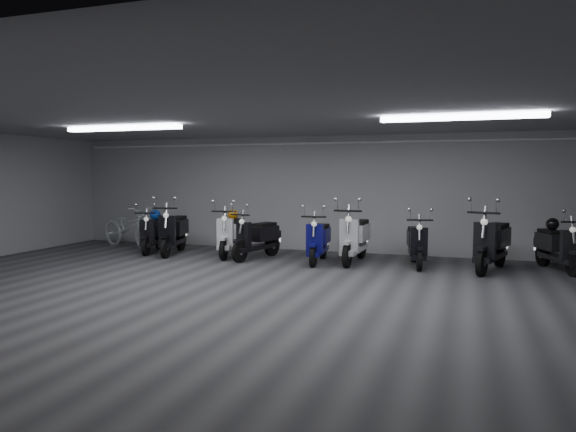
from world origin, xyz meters
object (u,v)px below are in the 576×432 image
(scooter_1, at_px, (173,225))
(scooter_2, at_px, (230,227))
(scooter_6, at_px, (355,229))
(scooter_3, at_px, (256,231))
(scooter_4, at_px, (318,233))
(helmet_2, at_px, (553,224))
(helmet_1, at_px, (155,215))
(helmet_0, at_px, (233,214))
(scooter_0, at_px, (153,227))
(scooter_7, at_px, (417,236))
(scooter_8, at_px, (492,234))
(scooter_9, at_px, (558,239))
(bicycle, at_px, (128,223))

(scooter_1, bearing_deg, scooter_2, -8.59)
(scooter_6, bearing_deg, scooter_2, -177.41)
(scooter_1, relative_size, scooter_3, 1.10)
(scooter_4, bearing_deg, scooter_3, 174.23)
(scooter_6, distance_m, helmet_2, 3.88)
(scooter_2, bearing_deg, helmet_1, 165.53)
(scooter_1, height_order, scooter_3, scooter_1)
(helmet_0, bearing_deg, scooter_4, -11.87)
(scooter_0, bearing_deg, helmet_0, -7.33)
(scooter_2, relative_size, scooter_4, 1.04)
(scooter_7, xyz_separation_m, scooter_8, (1.43, -0.11, 0.11))
(scooter_4, relative_size, scooter_8, 0.87)
(scooter_9, bearing_deg, scooter_1, 163.33)
(scooter_6, distance_m, scooter_7, 1.29)
(scooter_1, bearing_deg, scooter_4, -15.44)
(scooter_0, distance_m, scooter_1, 0.62)
(bicycle, height_order, helmet_2, bicycle)
(helmet_2, bearing_deg, bicycle, -178.95)
(scooter_9, distance_m, helmet_0, 6.86)
(scooter_3, xyz_separation_m, scooter_9, (6.08, 0.51, -0.01))
(scooter_1, height_order, bicycle, scooter_1)
(scooter_0, distance_m, scooter_8, 7.61)
(bicycle, bearing_deg, scooter_4, -75.88)
(helmet_1, bearing_deg, scooter_2, -4.28)
(scooter_1, xyz_separation_m, helmet_0, (1.37, 0.38, 0.25))
(scooter_3, distance_m, helmet_2, 6.06)
(scooter_1, relative_size, helmet_2, 7.71)
(scooter_4, distance_m, helmet_0, 2.26)
(scooter_2, relative_size, scooter_8, 0.91)
(scooter_7, bearing_deg, helmet_1, 168.17)
(scooter_0, relative_size, scooter_2, 0.92)
(scooter_1, bearing_deg, helmet_2, -9.42)
(scooter_4, bearing_deg, scooter_0, 172.96)
(scooter_3, bearing_deg, helmet_0, 166.80)
(scooter_0, height_order, helmet_1, scooter_0)
(scooter_8, xyz_separation_m, helmet_1, (-7.68, 0.24, 0.16))
(scooter_6, bearing_deg, helmet_0, 177.80)
(helmet_1, height_order, helmet_2, helmet_2)
(scooter_1, relative_size, bicycle, 0.93)
(scooter_4, height_order, scooter_7, scooter_4)
(scooter_2, distance_m, helmet_1, 2.10)
(scooter_2, distance_m, scooter_4, 2.16)
(scooter_9, relative_size, helmet_0, 7.12)
(scooter_0, distance_m, scooter_7, 6.19)
(scooter_6, bearing_deg, scooter_7, 1.83)
(scooter_0, bearing_deg, helmet_1, 90.00)
(scooter_3, xyz_separation_m, scooter_4, (1.43, -0.02, 0.00))
(scooter_3, height_order, scooter_8, scooter_8)
(scooter_7, relative_size, scooter_9, 0.98)
(scooter_0, relative_size, scooter_1, 0.88)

